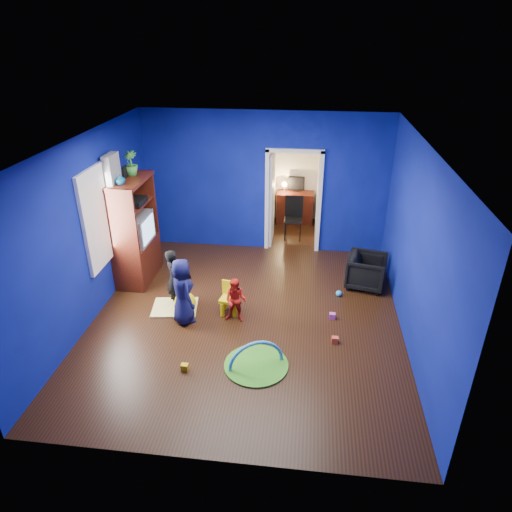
# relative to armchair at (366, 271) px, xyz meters

# --- Properties ---
(floor) EXTENTS (5.00, 5.50, 0.01)m
(floor) POSITION_rel_armchair_xyz_m (-2.04, -1.34, -0.31)
(floor) COLOR black
(floor) RESTS_ON ground
(ceiling) EXTENTS (5.00, 5.50, 0.01)m
(ceiling) POSITION_rel_armchair_xyz_m (-2.04, -1.34, 2.59)
(ceiling) COLOR white
(ceiling) RESTS_ON wall_back
(wall_back) EXTENTS (5.00, 0.02, 2.90)m
(wall_back) POSITION_rel_armchair_xyz_m (-2.04, 1.41, 1.14)
(wall_back) COLOR navy
(wall_back) RESTS_ON floor
(wall_front) EXTENTS (5.00, 0.02, 2.90)m
(wall_front) POSITION_rel_armchair_xyz_m (-2.04, -4.09, 1.14)
(wall_front) COLOR navy
(wall_front) RESTS_ON floor
(wall_left) EXTENTS (0.02, 5.50, 2.90)m
(wall_left) POSITION_rel_armchair_xyz_m (-4.54, -1.34, 1.14)
(wall_left) COLOR navy
(wall_left) RESTS_ON floor
(wall_right) EXTENTS (0.02, 5.50, 2.90)m
(wall_right) POSITION_rel_armchair_xyz_m (0.46, -1.34, 1.14)
(wall_right) COLOR navy
(wall_right) RESTS_ON floor
(alcove) EXTENTS (1.00, 1.75, 2.50)m
(alcove) POSITION_rel_armchair_xyz_m (-1.44, 2.29, 0.94)
(alcove) COLOR silver
(alcove) RESTS_ON floor
(armchair) EXTENTS (0.81, 0.80, 0.63)m
(armchair) POSITION_rel_armchair_xyz_m (0.00, 0.00, 0.00)
(armchair) COLOR black
(armchair) RESTS_ON floor
(child_black) EXTENTS (0.39, 0.46, 1.06)m
(child_black) POSITION_rel_armchair_xyz_m (-3.30, -1.05, 0.22)
(child_black) COLOR black
(child_black) RESTS_ON floor
(child_navy) EXTENTS (0.61, 0.65, 1.12)m
(child_navy) POSITION_rel_armchair_xyz_m (-3.04, -1.49, 0.25)
(child_navy) COLOR #10123C
(child_navy) RESTS_ON floor
(toddler_red) EXTENTS (0.40, 0.33, 0.77)m
(toddler_red) POSITION_rel_armchair_xyz_m (-2.20, -1.38, 0.07)
(toddler_red) COLOR #B01216
(toddler_red) RESTS_ON floor
(vase) EXTENTS (0.23, 0.23, 0.18)m
(vase) POSITION_rel_armchair_xyz_m (-4.26, -0.50, 1.74)
(vase) COLOR #0D5C68
(vase) RESTS_ON tv_armoire
(potted_plant) EXTENTS (0.28, 0.28, 0.43)m
(potted_plant) POSITION_rel_armchair_xyz_m (-4.26, 0.02, 1.86)
(potted_plant) COLOR #34802E
(potted_plant) RESTS_ON tv_armoire
(tv_armoire) EXTENTS (0.58, 1.14, 1.96)m
(tv_armoire) POSITION_rel_armchair_xyz_m (-4.26, -0.20, 0.67)
(tv_armoire) COLOR #40180A
(tv_armoire) RESTS_ON floor
(crt_tv) EXTENTS (0.46, 0.70, 0.54)m
(crt_tv) POSITION_rel_armchair_xyz_m (-4.22, -0.20, 0.71)
(crt_tv) COLOR silver
(crt_tv) RESTS_ON tv_armoire
(yellow_blanket) EXTENTS (0.83, 0.70, 0.03)m
(yellow_blanket) POSITION_rel_armchair_xyz_m (-3.30, -1.15, -0.30)
(yellow_blanket) COLOR #F2E07A
(yellow_blanket) RESTS_ON floor
(hopper_ball) EXTENTS (0.36, 0.36, 0.36)m
(hopper_ball) POSITION_rel_armchair_xyz_m (-3.09, -1.24, -0.13)
(hopper_ball) COLOR yellow
(hopper_ball) RESTS_ON floor
(kid_chair) EXTENTS (0.33, 0.33, 0.50)m
(kid_chair) POSITION_rel_armchair_xyz_m (-2.35, -1.18, -0.06)
(kid_chair) COLOR yellow
(kid_chair) RESTS_ON floor
(play_mat) EXTENTS (0.92, 0.92, 0.02)m
(play_mat) POSITION_rel_armchair_xyz_m (-1.74, -2.45, -0.30)
(play_mat) COLOR green
(play_mat) RESTS_ON floor
(toy_arch) EXTENTS (0.77, 0.39, 0.82)m
(toy_arch) POSITION_rel_armchair_xyz_m (-1.74, -2.45, -0.29)
(toy_arch) COLOR #3F8CD8
(toy_arch) RESTS_ON floor
(window_left) EXTENTS (0.03, 0.95, 1.55)m
(window_left) POSITION_rel_armchair_xyz_m (-4.53, -0.99, 1.24)
(window_left) COLOR white
(window_left) RESTS_ON wall_left
(curtain) EXTENTS (0.14, 0.42, 2.40)m
(curtain) POSITION_rel_armchair_xyz_m (-4.41, -0.44, 0.94)
(curtain) COLOR slate
(curtain) RESTS_ON floor
(doorway) EXTENTS (1.16, 0.10, 2.10)m
(doorway) POSITION_rel_armchair_xyz_m (-1.44, 1.41, 0.74)
(doorway) COLOR white
(doorway) RESTS_ON floor
(study_desk) EXTENTS (0.88, 0.44, 0.75)m
(study_desk) POSITION_rel_armchair_xyz_m (-1.44, 2.92, 0.06)
(study_desk) COLOR #3D140A
(study_desk) RESTS_ON floor
(desk_monitor) EXTENTS (0.40, 0.05, 0.32)m
(desk_monitor) POSITION_rel_armchair_xyz_m (-1.44, 3.04, 0.64)
(desk_monitor) COLOR black
(desk_monitor) RESTS_ON study_desk
(desk_lamp) EXTENTS (0.14, 0.14, 0.14)m
(desk_lamp) POSITION_rel_armchair_xyz_m (-1.72, 2.98, 0.62)
(desk_lamp) COLOR #FFD88C
(desk_lamp) RESTS_ON study_desk
(folding_chair) EXTENTS (0.40, 0.40, 0.92)m
(folding_chair) POSITION_rel_armchair_xyz_m (-1.44, 1.96, 0.15)
(folding_chair) COLOR black
(folding_chair) RESTS_ON floor
(book_shelf) EXTENTS (0.88, 0.24, 0.04)m
(book_shelf) POSITION_rel_armchair_xyz_m (-1.44, 3.03, 1.71)
(book_shelf) COLOR white
(book_shelf) RESTS_ON study_desk
(toy_0) EXTENTS (0.10, 0.08, 0.10)m
(toy_0) POSITION_rel_armchair_xyz_m (-0.61, -1.78, -0.26)
(toy_0) COLOR #E14725
(toy_0) RESTS_ON floor
(toy_1) EXTENTS (0.11, 0.11, 0.11)m
(toy_1) POSITION_rel_armchair_xyz_m (-0.50, -0.41, -0.26)
(toy_1) COLOR #29A6EB
(toy_1) RESTS_ON floor
(toy_2) EXTENTS (0.10, 0.08, 0.10)m
(toy_2) POSITION_rel_armchair_xyz_m (-2.73, -2.66, -0.26)
(toy_2) COLOR #E9B20C
(toy_2) RESTS_ON floor
(toy_3) EXTENTS (0.10, 0.08, 0.10)m
(toy_3) POSITION_rel_armchair_xyz_m (-0.63, -1.14, -0.26)
(toy_3) COLOR #C84BA3
(toy_3) RESTS_ON floor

